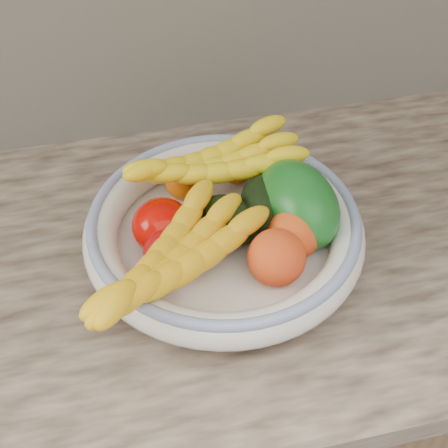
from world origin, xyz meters
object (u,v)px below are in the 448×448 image
green_mango (297,204)px  banana_bunch_front (173,265)px  fruit_bowl (224,230)px  banana_bunch_back (214,167)px

green_mango → banana_bunch_front: size_ratio=0.50×
fruit_bowl → banana_bunch_front: (-0.08, -0.08, 0.03)m
green_mango → banana_bunch_back: green_mango is taller
fruit_bowl → banana_bunch_front: 0.12m
fruit_bowl → banana_bunch_back: size_ratio=1.41×
banana_bunch_back → banana_bunch_front: 0.19m
fruit_bowl → banana_bunch_back: (0.01, 0.09, 0.04)m
banana_bunch_back → banana_bunch_front: size_ratio=0.91×
green_mango → banana_bunch_front: (-0.19, -0.08, 0.01)m
fruit_bowl → banana_bunch_back: bearing=86.7°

